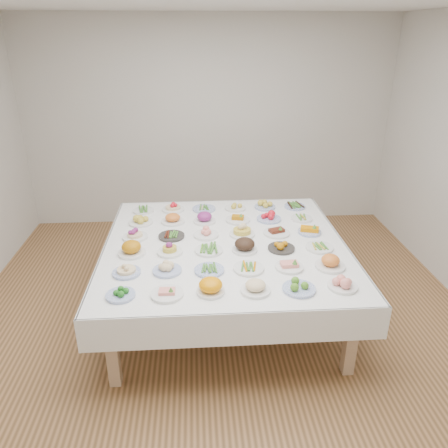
{
  "coord_description": "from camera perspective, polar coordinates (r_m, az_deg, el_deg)",
  "views": [
    {
      "loc": [
        -0.21,
        -3.5,
        2.57
      ],
      "look_at": [
        0.05,
        0.31,
        0.88
      ],
      "focal_mm": 35.0,
      "sensor_mm": 36.0,
      "label": 1
    }
  ],
  "objects": [
    {
      "name": "dish_7",
      "position": [
        3.63,
        -7.47,
        -5.58
      ],
      "size": [
        0.24,
        0.24,
        0.1
      ],
      "color": "#4C66B2",
      "rests_on": "display_table"
    },
    {
      "name": "dish_14",
      "position": [
        3.93,
        -2.01,
        -3.26
      ],
      "size": [
        0.25,
        0.25,
        0.06
      ],
      "color": "white",
      "rests_on": "display_table"
    },
    {
      "name": "dish_15",
      "position": [
        3.92,
        2.72,
        -2.6
      ],
      "size": [
        0.27,
        0.27,
        0.15
      ],
      "color": "white",
      "rests_on": "display_table"
    },
    {
      "name": "dish_27",
      "position": [
        4.55,
        1.81,
        0.81
      ],
      "size": [
        0.25,
        0.25,
        0.1
      ],
      "color": "white",
      "rests_on": "display_table"
    },
    {
      "name": "dish_2",
      "position": [
        3.32,
        -1.76,
        -8.09
      ],
      "size": [
        0.21,
        0.21,
        0.13
      ],
      "color": "white",
      "rests_on": "display_table"
    },
    {
      "name": "dish_26",
      "position": [
        4.52,
        -2.57,
        0.86
      ],
      "size": [
        0.23,
        0.23,
        0.12
      ],
      "color": "white",
      "rests_on": "display_table"
    },
    {
      "name": "dish_19",
      "position": [
        4.23,
        -6.88,
        -1.47
      ],
      "size": [
        0.25,
        0.25,
        0.05
      ],
      "color": "#2E2C29",
      "rests_on": "display_table"
    },
    {
      "name": "dish_22",
      "position": [
        4.29,
        6.89,
        -0.84
      ],
      "size": [
        0.25,
        0.25,
        0.1
      ],
      "color": "white",
      "rests_on": "display_table"
    },
    {
      "name": "dish_12",
      "position": [
        3.95,
        -12.01,
        -2.93
      ],
      "size": [
        0.28,
        0.28,
        0.15
      ],
      "color": "white",
      "rests_on": "display_table"
    },
    {
      "name": "dish_18",
      "position": [
        4.25,
        -11.59,
        -1.0
      ],
      "size": [
        0.24,
        0.24,
        0.14
      ],
      "color": "white",
      "rests_on": "display_table"
    },
    {
      "name": "dish_10",
      "position": [
        3.69,
        8.54,
        -5.11
      ],
      "size": [
        0.23,
        0.23,
        0.11
      ],
      "color": "white",
      "rests_on": "display_table"
    },
    {
      "name": "dish_21",
      "position": [
        4.22,
        2.39,
        -0.57
      ],
      "size": [
        0.26,
        0.25,
        0.15
      ],
      "color": "white",
      "rests_on": "display_table"
    },
    {
      "name": "dish_33",
      "position": [
        4.86,
        1.48,
        2.38
      ],
      "size": [
        0.23,
        0.23,
        0.09
      ],
      "color": "white",
      "rests_on": "display_table"
    },
    {
      "name": "dish_28",
      "position": [
        4.59,
        5.9,
        1.13
      ],
      "size": [
        0.25,
        0.25,
        0.11
      ],
      "color": "#4C66B2",
      "rests_on": "display_table"
    },
    {
      "name": "dish_31",
      "position": [
        4.85,
        -6.69,
        2.46
      ],
      "size": [
        0.24,
        0.24,
        0.13
      ],
      "color": "white",
      "rests_on": "display_table"
    },
    {
      "name": "dish_5",
      "position": [
        3.51,
        15.28,
        -7.33
      ],
      "size": [
        0.23,
        0.23,
        0.11
      ],
      "color": "white",
      "rests_on": "display_table"
    },
    {
      "name": "dish_1",
      "position": [
        3.33,
        -7.46,
        -8.69
      ],
      "size": [
        0.24,
        0.24,
        0.1
      ],
      "color": "white",
      "rests_on": "display_table"
    },
    {
      "name": "dish_34",
      "position": [
        4.91,
        5.38,
        2.59
      ],
      "size": [
        0.23,
        0.23,
        0.1
      ],
      "color": "#4C66B2",
      "rests_on": "display_table"
    },
    {
      "name": "dish_6",
      "position": [
        3.66,
        -12.65,
        -5.67
      ],
      "size": [
        0.23,
        0.23,
        0.12
      ],
      "color": "#4C66B2",
      "rests_on": "display_table"
    },
    {
      "name": "dish_13",
      "position": [
        3.92,
        -7.12,
        -3.12
      ],
      "size": [
        0.23,
        0.23,
        0.12
      ],
      "color": "white",
      "rests_on": "display_table"
    },
    {
      "name": "dish_3",
      "position": [
        3.35,
        4.14,
        -8.04
      ],
      "size": [
        0.23,
        0.23,
        0.12
      ],
      "color": "white",
      "rests_on": "display_table"
    },
    {
      "name": "dish_8",
      "position": [
        3.62,
        -1.95,
        -5.93
      ],
      "size": [
        0.24,
        0.24,
        0.05
      ],
      "color": "#4C66B2",
      "rests_on": "display_table"
    },
    {
      "name": "dish_24",
      "position": [
        4.57,
        -10.87,
        0.69
      ],
      "size": [
        0.24,
        0.24,
        0.12
      ],
      "color": "white",
      "rests_on": "display_table"
    },
    {
      "name": "dish_23",
      "position": [
        4.36,
        11.13,
        -0.63
      ],
      "size": [
        0.22,
        0.22,
        0.11
      ],
      "color": "#4C66B2",
      "rests_on": "display_table"
    },
    {
      "name": "dish_17",
      "position": [
        4.07,
        12.35,
        -2.92
      ],
      "size": [
        0.25,
        0.25,
        0.05
      ],
      "color": "white",
      "rests_on": "display_table"
    },
    {
      "name": "room_envelope",
      "position": [
        3.58,
        -0.54,
        11.98
      ],
      "size": [
        5.02,
        5.02,
        2.81
      ],
      "color": "#9D6C41",
      "rests_on": "ground"
    },
    {
      "name": "dish_30",
      "position": [
        4.87,
        -10.48,
        1.85
      ],
      "size": [
        0.23,
        0.23,
        0.06
      ],
      "color": "white",
      "rests_on": "display_table"
    },
    {
      "name": "dish_9",
      "position": [
        3.65,
        3.23,
        -5.69
      ],
      "size": [
        0.25,
        0.25,
        0.05
      ],
      "color": "white",
      "rests_on": "display_table"
    },
    {
      "name": "dish_25",
      "position": [
        4.54,
        -6.72,
        0.81
      ],
      "size": [
        0.24,
        0.24,
        0.12
      ],
      "color": "white",
      "rests_on": "display_table"
    },
    {
      "name": "display_table",
      "position": [
        4.12,
        0.14,
        -3.32
      ],
      "size": [
        2.25,
        2.25,
        0.75
      ],
      "color": "white",
      "rests_on": "ground"
    },
    {
      "name": "dish_0",
      "position": [
        3.38,
        -13.39,
        -8.73
      ],
      "size": [
        0.22,
        0.22,
        0.09
      ],
      "color": "#4C66B2",
      "rests_on": "display_table"
    },
    {
      "name": "dish_4",
      "position": [
        3.4,
        9.81,
        -7.74
      ],
      "size": [
        0.25,
        0.25,
        0.12
      ],
      "color": "#4C66B2",
      "rests_on": "display_table"
    },
    {
      "name": "dish_35",
      "position": [
        4.97,
        9.24,
        2.41
      ],
      "size": [
        0.23,
        0.23,
        0.06
      ],
      "color": "#4C66B2",
      "rests_on": "display_table"
    },
    {
      "name": "dish_11",
      "position": [
        3.77,
        13.74,
        -4.65
      ],
      "size": [
        0.25,
        0.25,
        0.14
      ],
      "color": "white",
      "rests_on": "display_table"
    },
    {
      "name": "dish_29",
      "position": [
        4.66,
        10.11,
        0.81
      ],
      "size": [
        0.22,
        0.22,
        0.05
      ],
      "color": "white",
      "rests_on": "display_table"
    },
    {
      "name": "dish_32",
      "position": [
        4.85,
        -2.64,
        2.07
      ],
      "size": [
        0.25,
        0.25,
        0.05
      ],
      "color": "#4C66B2",
      "rests_on": "display_table"
    },
    {
      "name": "dish_16",
      "position": [
        3.99,
        7.52,
        -2.76
      ],
      "size": [
        0.24,
        0.24,
        0.1
      ],
      "color": "#2E2C29",
      "rests_on": "display_table"
    },
    {
      "name": "dish_20",
      "position": [
        4.22,
        -2.36,
        -1.08
      ],
      "size": [
        0.24,
        0.24,
        0.1
      ],
      "color": "white",
      "rests_on": "display_table"
    }
  ]
}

